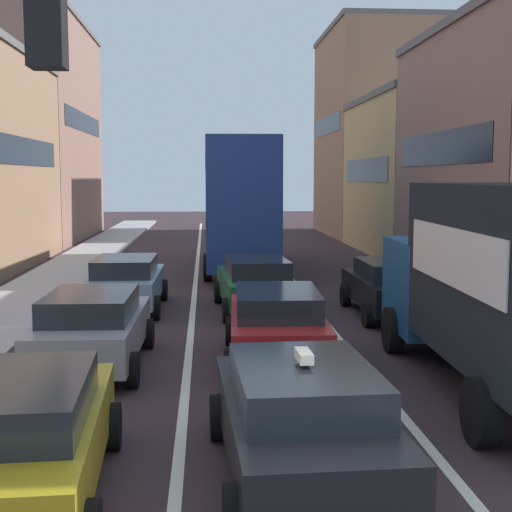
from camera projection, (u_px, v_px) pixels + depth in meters
sidewalk_left at (62, 274)px, 26.47m from camera, size 2.60×64.00×0.14m
lane_stripe_left at (196, 275)px, 26.83m from camera, size 0.16×60.00×0.01m
lane_stripe_right at (286, 274)px, 27.06m from camera, size 0.16×60.00×0.01m
building_row_right at (468, 145)px, 30.36m from camera, size 7.20×43.90×12.91m
removalist_box_truck at (506, 280)px, 11.91m from camera, size 2.91×7.78×3.58m
taxi_centre_lane_front at (301, 418)px, 8.55m from camera, size 2.20×4.37×1.66m
sedan_left_lane_front at (18, 435)px, 7.98m from camera, size 2.24×4.39×1.49m
sedan_centre_lane_second at (277, 323)px, 14.09m from camera, size 2.20×4.37×1.49m
wagon_left_lane_second at (93, 327)px, 13.75m from camera, size 2.12×4.33×1.49m
hatchback_centre_lane_third at (256, 283)px, 19.46m from camera, size 2.27×4.40×1.49m
sedan_left_lane_third at (126, 282)px, 19.68m from camera, size 2.10×4.32×1.49m
sedan_right_lane_behind_truck at (391, 286)px, 18.88m from camera, size 2.06×4.30×1.49m
bus_mid_queue_primary at (241, 199)px, 28.13m from camera, size 3.03×10.57×5.06m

